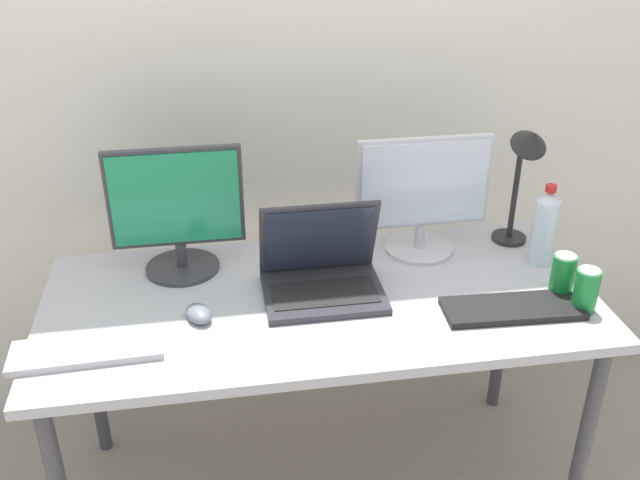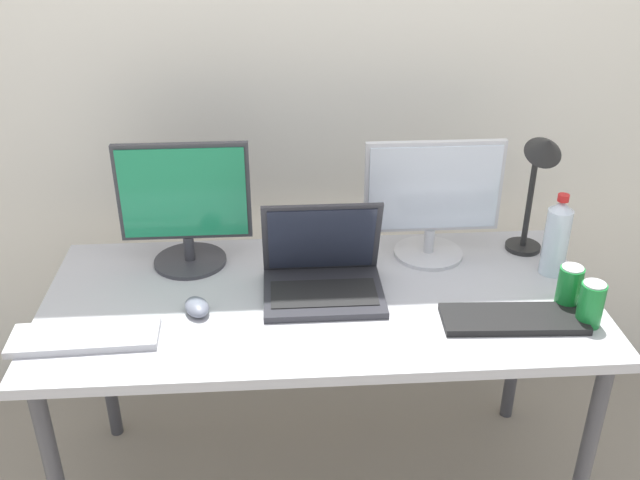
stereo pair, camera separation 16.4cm
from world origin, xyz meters
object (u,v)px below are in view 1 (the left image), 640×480
object	(u,v)px
work_desk	(320,316)
monitor_center	(423,194)
mouse_by_keyboard	(199,313)
water_bottle	(545,227)
laptop_silver	(321,272)
desk_lamp	(526,163)
keyboard_aux	(87,351)
soda_can_near_keyboard	(563,275)
soda_can_by_laptop	(586,290)
keyboard_main	(512,308)
monitor_left	(177,211)

from	to	relation	value
work_desk	monitor_center	bearing A→B (deg)	31.59
mouse_by_keyboard	water_bottle	size ratio (longest dim) A/B	0.38
laptop_silver	monitor_center	bearing A→B (deg)	28.29
desk_lamp	keyboard_aux	bearing A→B (deg)	-164.08
work_desk	mouse_by_keyboard	xyz separation A→B (m)	(-0.34, -0.06, 0.09)
soda_can_near_keyboard	soda_can_by_laptop	bearing A→B (deg)	-73.50
keyboard_main	water_bottle	distance (m)	0.33
work_desk	monitor_center	xyz separation A→B (m)	(0.35, 0.22, 0.26)
work_desk	soda_can_by_laptop	bearing A→B (deg)	-14.72
keyboard_main	soda_can_by_laptop	xyz separation A→B (m)	(0.19, -0.02, 0.05)
water_bottle	monitor_left	bearing A→B (deg)	173.21
keyboard_aux	soda_can_by_laptop	bearing A→B (deg)	-2.70
mouse_by_keyboard	water_bottle	distance (m)	1.05
soda_can_by_laptop	keyboard_aux	bearing A→B (deg)	179.39
mouse_by_keyboard	soda_can_by_laptop	xyz separation A→B (m)	(1.04, -0.12, 0.04)
work_desk	soda_can_near_keyboard	world-z (taller)	soda_can_near_keyboard
laptop_silver	mouse_by_keyboard	world-z (taller)	laptop_silver
keyboard_aux	water_bottle	xyz separation A→B (m)	(1.31, 0.26, 0.11)
keyboard_aux	soda_can_near_keyboard	bearing A→B (deg)	1.08
monitor_left	desk_lamp	size ratio (longest dim) A/B	0.92
keyboard_main	keyboard_aux	distance (m)	1.12
soda_can_near_keyboard	work_desk	bearing A→B (deg)	171.70
soda_can_by_laptop	desk_lamp	bearing A→B (deg)	95.76
monitor_center	soda_can_by_laptop	distance (m)	0.55
keyboard_main	water_bottle	bearing A→B (deg)	55.05
mouse_by_keyboard	keyboard_aux	bearing A→B (deg)	-179.78
monitor_center	keyboard_aux	size ratio (longest dim) A/B	1.11
soda_can_near_keyboard	desk_lamp	distance (m)	0.37
laptop_silver	soda_can_by_laptop	bearing A→B (deg)	-17.38
work_desk	soda_can_near_keyboard	bearing A→B (deg)	-8.30
monitor_left	keyboard_main	bearing A→B (deg)	-23.07
mouse_by_keyboard	monitor_center	bearing A→B (deg)	0.77
monitor_left	monitor_center	size ratio (longest dim) A/B	0.94
soda_can_by_laptop	water_bottle	bearing A→B (deg)	90.25
monitor_center	mouse_by_keyboard	bearing A→B (deg)	-158.07
laptop_silver	monitor_left	bearing A→B (deg)	154.90
laptop_silver	mouse_by_keyboard	size ratio (longest dim) A/B	3.49
keyboard_aux	desk_lamp	distance (m)	1.35
laptop_silver	mouse_by_keyboard	distance (m)	0.36
mouse_by_keyboard	monitor_left	bearing A→B (deg)	77.93
monitor_left	soda_can_near_keyboard	size ratio (longest dim) A/B	3.07
keyboard_main	soda_can_by_laptop	size ratio (longest dim) A/B	3.01
mouse_by_keyboard	soda_can_near_keyboard	size ratio (longest dim) A/B	0.76
laptop_silver	soda_can_near_keyboard	bearing A→B (deg)	-11.12
monitor_left	desk_lamp	bearing A→B (deg)	-1.20
monitor_center	soda_can_near_keyboard	bearing A→B (deg)	-44.54
mouse_by_keyboard	soda_can_by_laptop	bearing A→B (deg)	-27.86
monitor_left	keyboard_main	xyz separation A→B (m)	(0.89, -0.38, -0.19)
work_desk	desk_lamp	bearing A→B (deg)	16.40
monitor_left	mouse_by_keyboard	distance (m)	0.33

